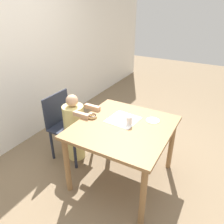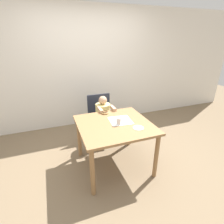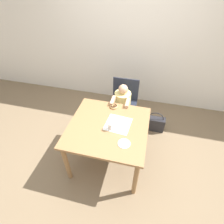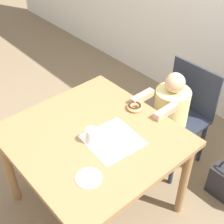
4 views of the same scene
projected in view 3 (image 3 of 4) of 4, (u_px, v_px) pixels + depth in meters
The scene contains 10 objects.
ground_plane at pixel (109, 158), 2.77m from camera, with size 12.00×12.00×0.00m, color #7A664C.
wall_back at pixel (131, 41), 3.16m from camera, with size 8.00×0.05×2.50m.
dining_table at pixel (108, 131), 2.35m from camera, with size 1.04×0.99×0.73m.
chair at pixel (124, 103), 3.07m from camera, with size 0.45×0.45×0.87m.
child_figure at pixel (122, 108), 2.99m from camera, with size 0.28×0.45×0.92m.
donut at pixel (114, 106), 2.56m from camera, with size 0.11×0.11×0.04m.
napkin at pixel (118, 124), 2.31m from camera, with size 0.35×0.35×0.00m.
handbag at pixel (155, 123), 3.15m from camera, with size 0.34×0.13×0.40m.
cup at pixel (110, 126), 2.21m from camera, with size 0.07×0.07×0.10m.
plate at pixel (124, 143), 2.07m from camera, with size 0.15×0.15×0.01m.
Camera 3 is at (0.43, -1.53, 2.38)m, focal length 28.00 mm.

